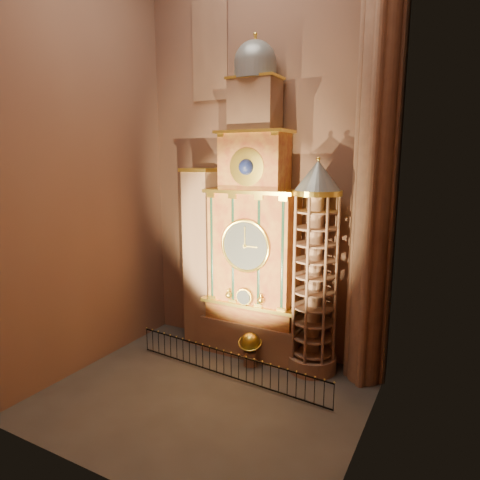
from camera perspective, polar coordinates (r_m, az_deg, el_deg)
The scene contains 11 objects.
floor at distance 21.00m, azimuth -4.66°, elevation -19.90°, with size 14.00×14.00×0.00m, color #383330.
wall_back at distance 23.34m, azimuth 3.08°, elevation 11.48°, with size 22.00×22.00×0.00m, color #875F48.
wall_left at distance 22.70m, azimuth -20.42°, elevation 10.86°, with size 22.00×22.00×0.00m, color #875F48.
wall_right at distance 15.40m, azimuth 17.60°, elevation 11.41°, with size 22.00×22.00×0.00m, color #875F48.
astronomical_clock at distance 22.75m, azimuth 1.86°, elevation 0.57°, with size 5.60×2.41×16.70m.
portrait_tower at distance 24.74m, azimuth -5.22°, elevation -2.26°, with size 1.80×1.60×10.20m.
stair_turret at distance 21.52m, azimuth 9.92°, elevation -4.02°, with size 2.50×2.50×10.80m.
gothic_pier at distance 20.48m, azimuth 17.77°, elevation 11.11°, with size 2.04×2.04×22.00m.
stained_glass_window at distance 25.47m, azimuth -4.02°, elevation 23.89°, with size 2.20×0.14×5.20m.
celestial_globe at distance 23.01m, azimuth 1.34°, elevation -13.96°, with size 1.49×1.44×1.80m.
iron_railing at distance 22.00m, azimuth -1.68°, elevation -16.27°, with size 10.95×0.94×1.29m.
Camera 1 is at (9.92, -15.12, 10.68)m, focal length 32.00 mm.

